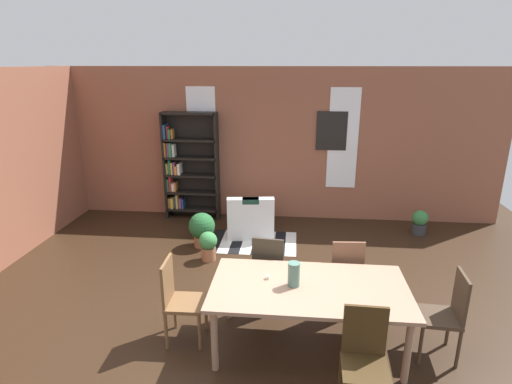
{
  "coord_description": "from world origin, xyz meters",
  "views": [
    {
      "loc": [
        0.45,
        -4.16,
        2.93
      ],
      "look_at": [
        -0.1,
        1.47,
        1.15
      ],
      "focal_mm": 28.77,
      "sensor_mm": 36.0,
      "label": 1
    }
  ],
  "objects_px": {
    "dining_chair_near_right": "(365,358)",
    "potted_plant_corner": "(420,222)",
    "potted_plant_by_shelf": "(208,245)",
    "dining_chair_head_left": "(179,298)",
    "dining_chair_far_left": "(269,268)",
    "bookshelf_tall": "(187,167)",
    "dining_chair_far_right": "(345,271)",
    "dining_table": "(309,292)",
    "dining_chair_head_right": "(446,312)",
    "vase_on_table": "(294,274)",
    "potted_plant_window": "(202,228)",
    "armchair_white": "(250,219)"
  },
  "relations": [
    {
      "from": "dining_table",
      "to": "dining_chair_near_right",
      "type": "distance_m",
      "value": 0.91
    },
    {
      "from": "dining_chair_far_right",
      "to": "dining_chair_head_right",
      "type": "bearing_deg",
      "value": -39.8
    },
    {
      "from": "dining_chair_far_left",
      "to": "dining_chair_head_right",
      "type": "relative_size",
      "value": 1.0
    },
    {
      "from": "dining_chair_far_left",
      "to": "dining_chair_head_right",
      "type": "bearing_deg",
      "value": -22.62
    },
    {
      "from": "potted_plant_by_shelf",
      "to": "vase_on_table",
      "type": "bearing_deg",
      "value": -55.36
    },
    {
      "from": "dining_chair_head_left",
      "to": "potted_plant_corner",
      "type": "bearing_deg",
      "value": 43.48
    },
    {
      "from": "dining_chair_head_left",
      "to": "potted_plant_by_shelf",
      "type": "distance_m",
      "value": 1.93
    },
    {
      "from": "dining_chair_far_left",
      "to": "potted_plant_by_shelf",
      "type": "bearing_deg",
      "value": 131.73
    },
    {
      "from": "vase_on_table",
      "to": "dining_chair_far_right",
      "type": "bearing_deg",
      "value": 50.87
    },
    {
      "from": "dining_chair_near_right",
      "to": "potted_plant_corner",
      "type": "relative_size",
      "value": 2.17
    },
    {
      "from": "dining_table",
      "to": "vase_on_table",
      "type": "height_order",
      "value": "vase_on_table"
    },
    {
      "from": "bookshelf_tall",
      "to": "potted_plant_corner",
      "type": "height_order",
      "value": "bookshelf_tall"
    },
    {
      "from": "potted_plant_window",
      "to": "dining_chair_far_left",
      "type": "bearing_deg",
      "value": -53.16
    },
    {
      "from": "dining_chair_head_right",
      "to": "bookshelf_tall",
      "type": "xyz_separation_m",
      "value": [
        -3.63,
        3.74,
        0.51
      ]
    },
    {
      "from": "dining_chair_far_right",
      "to": "dining_chair_far_left",
      "type": "height_order",
      "value": "same"
    },
    {
      "from": "dining_chair_head_left",
      "to": "armchair_white",
      "type": "distance_m",
      "value": 3.05
    },
    {
      "from": "bookshelf_tall",
      "to": "armchair_white",
      "type": "relative_size",
      "value": 2.31
    },
    {
      "from": "bookshelf_tall",
      "to": "dining_chair_far_left",
      "type": "bearing_deg",
      "value": -59.04
    },
    {
      "from": "armchair_white",
      "to": "potted_plant_window",
      "type": "xyz_separation_m",
      "value": [
        -0.74,
        -0.61,
        0.04
      ]
    },
    {
      "from": "dining_chair_head_left",
      "to": "potted_plant_by_shelf",
      "type": "bearing_deg",
      "value": 92.58
    },
    {
      "from": "dining_chair_head_left",
      "to": "dining_table",
      "type": "bearing_deg",
      "value": 0.08
    },
    {
      "from": "vase_on_table",
      "to": "armchair_white",
      "type": "bearing_deg",
      "value": 104.56
    },
    {
      "from": "bookshelf_tall",
      "to": "potted_plant_corner",
      "type": "xyz_separation_m",
      "value": [
        4.31,
        -0.45,
        -0.79
      ]
    },
    {
      "from": "dining_chair_head_left",
      "to": "bookshelf_tall",
      "type": "height_order",
      "value": "bookshelf_tall"
    },
    {
      "from": "dining_chair_head_right",
      "to": "potted_plant_window",
      "type": "distance_m",
      "value": 3.91
    },
    {
      "from": "potted_plant_corner",
      "to": "potted_plant_by_shelf",
      "type": "bearing_deg",
      "value": -158.84
    },
    {
      "from": "dining_chair_near_right",
      "to": "potted_plant_by_shelf",
      "type": "distance_m",
      "value": 3.31
    },
    {
      "from": "dining_chair_head_left",
      "to": "potted_plant_window",
      "type": "relative_size",
      "value": 1.65
    },
    {
      "from": "potted_plant_corner",
      "to": "bookshelf_tall",
      "type": "bearing_deg",
      "value": 173.99
    },
    {
      "from": "dining_table",
      "to": "dining_chair_far_right",
      "type": "distance_m",
      "value": 0.91
    },
    {
      "from": "dining_table",
      "to": "potted_plant_by_shelf",
      "type": "xyz_separation_m",
      "value": [
        -1.48,
        1.91,
        -0.41
      ]
    },
    {
      "from": "dining_table",
      "to": "armchair_white",
      "type": "relative_size",
      "value": 2.28
    },
    {
      "from": "dining_table",
      "to": "dining_chair_far_left",
      "type": "xyz_separation_m",
      "value": [
        -0.47,
        0.77,
        -0.15
      ]
    },
    {
      "from": "dining_chair_head_left",
      "to": "armchair_white",
      "type": "bearing_deg",
      "value": 81.51
    },
    {
      "from": "bookshelf_tall",
      "to": "potted_plant_corner",
      "type": "distance_m",
      "value": 4.4
    },
    {
      "from": "dining_chair_near_right",
      "to": "bookshelf_tall",
      "type": "distance_m",
      "value": 5.27
    },
    {
      "from": "dining_chair_far_right",
      "to": "dining_chair_far_left",
      "type": "xyz_separation_m",
      "value": [
        -0.93,
        0.0,
        0.0
      ]
    },
    {
      "from": "bookshelf_tall",
      "to": "potted_plant_corner",
      "type": "relative_size",
      "value": 4.72
    },
    {
      "from": "dining_chair_near_right",
      "to": "dining_chair_head_right",
      "type": "distance_m",
      "value": 1.21
    },
    {
      "from": "vase_on_table",
      "to": "potted_plant_corner",
      "type": "distance_m",
      "value": 4.01
    },
    {
      "from": "dining_chair_far_right",
      "to": "dining_chair_head_left",
      "type": "distance_m",
      "value": 2.01
    },
    {
      "from": "bookshelf_tall",
      "to": "vase_on_table",
      "type": "bearing_deg",
      "value": -60.86
    },
    {
      "from": "dining_chair_head_left",
      "to": "armchair_white",
      "type": "height_order",
      "value": "dining_chair_head_left"
    },
    {
      "from": "dining_chair_head_right",
      "to": "bookshelf_tall",
      "type": "bearing_deg",
      "value": 134.22
    },
    {
      "from": "dining_chair_far_right",
      "to": "dining_chair_near_right",
      "type": "xyz_separation_m",
      "value": [
        -0.0,
        -1.54,
        0.0
      ]
    },
    {
      "from": "dining_chair_far_left",
      "to": "potted_plant_corner",
      "type": "relative_size",
      "value": 2.17
    },
    {
      "from": "dining_chair_head_left",
      "to": "potted_plant_corner",
      "type": "relative_size",
      "value": 2.17
    },
    {
      "from": "dining_chair_far_left",
      "to": "bookshelf_tall",
      "type": "bearing_deg",
      "value": 120.96
    },
    {
      "from": "dining_chair_far_right",
      "to": "potted_plant_window",
      "type": "relative_size",
      "value": 1.65
    },
    {
      "from": "bookshelf_tall",
      "to": "dining_chair_head_left",
      "type": "bearing_deg",
      "value": -77.18
    }
  ]
}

